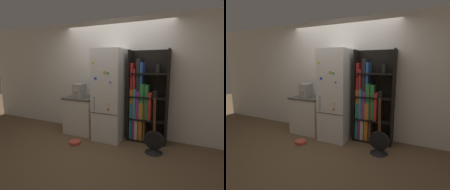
{
  "view_description": "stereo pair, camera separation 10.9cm",
  "coord_description": "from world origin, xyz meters",
  "views": [
    {
      "loc": [
        1.51,
        -3.26,
        1.61
      ],
      "look_at": [
        0.03,
        0.15,
        0.97
      ],
      "focal_mm": 28.0,
      "sensor_mm": 36.0,
      "label": 1
    },
    {
      "loc": [
        1.61,
        -3.22,
        1.61
      ],
      "look_at": [
        0.03,
        0.15,
        0.97
      ],
      "focal_mm": 28.0,
      "sensor_mm": 36.0,
      "label": 2
    }
  ],
  "objects": [
    {
      "name": "bookshelf",
      "position": [
        0.68,
        0.31,
        0.84
      ],
      "size": [
        0.8,
        0.34,
        1.91
      ],
      "color": "black",
      "rests_on": "ground_plane"
    },
    {
      "name": "ground_plane",
      "position": [
        0.0,
        0.0,
        0.0
      ],
      "size": [
        16.0,
        16.0,
        0.0
      ],
      "primitive_type": "plane",
      "color": "brown"
    },
    {
      "name": "refrigerator",
      "position": [
        -0.0,
        0.12,
        0.97
      ],
      "size": [
        0.61,
        0.68,
        1.93
      ],
      "color": "white",
      "rests_on": "ground_plane"
    },
    {
      "name": "kitchen_counter",
      "position": [
        -0.76,
        0.16,
        0.43
      ],
      "size": [
        0.74,
        0.59,
        0.86
      ],
      "color": "silver",
      "rests_on": "ground_plane"
    },
    {
      "name": "wall_back",
      "position": [
        0.0,
        0.47,
        1.3
      ],
      "size": [
        8.0,
        0.05,
        2.6
      ],
      "color": "white",
      "rests_on": "ground_plane"
    },
    {
      "name": "guitar",
      "position": [
        1.02,
        -0.19,
        0.17
      ],
      "size": [
        0.36,
        0.33,
        1.17
      ],
      "color": "black",
      "rests_on": "ground_plane"
    },
    {
      "name": "pet_bowl",
      "position": [
        -0.54,
        -0.46,
        0.03
      ],
      "size": [
        0.23,
        0.23,
        0.06
      ],
      "color": "#D84C3F",
      "rests_on": "ground_plane"
    },
    {
      "name": "espresso_machine",
      "position": [
        -0.77,
        0.12,
        1.02
      ],
      "size": [
        0.2,
        0.35,
        0.32
      ],
      "color": "#A5A39E",
      "rests_on": "kitchen_counter"
    }
  ]
}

